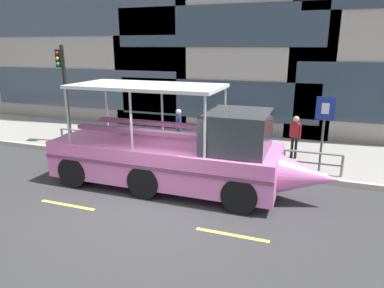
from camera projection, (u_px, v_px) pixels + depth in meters
The scene contains 11 objects.
ground_plane at pixel (160, 202), 10.07m from camera, with size 120.00×120.00×0.00m, color #333335.
sidewalk at pixel (214, 148), 15.11m from camera, with size 32.00×4.80×0.18m, color gray.
curb_edge at pixel (195, 165), 12.86m from camera, with size 32.00×0.18×0.18m, color #B2ADA3.
lane_centreline at pixel (143, 219), 9.09m from camera, with size 25.80×0.12×0.01m.
curb_guardrail at pixel (183, 146), 13.20m from camera, with size 11.38×0.09×0.77m.
traffic_light_pole at pixel (64, 85), 14.92m from camera, with size 0.24×0.46×4.24m.
parking_sign at pixel (324, 122), 11.52m from camera, with size 0.60×0.12×2.59m.
duck_tour_boat at pixel (180, 155), 10.84m from camera, with size 8.97×2.51×3.24m.
pedestrian_near_bow at pixel (295, 133), 13.16m from camera, with size 0.43×0.30×1.66m.
pedestrian_mid_left at pixel (212, 128), 14.31m from camera, with size 0.44×0.21×1.52m.
pedestrian_mid_right at pixel (179, 125), 14.32m from camera, with size 0.33×0.43×1.70m.
Camera 1 is at (3.99, -8.36, 4.39)m, focal length 32.36 mm.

